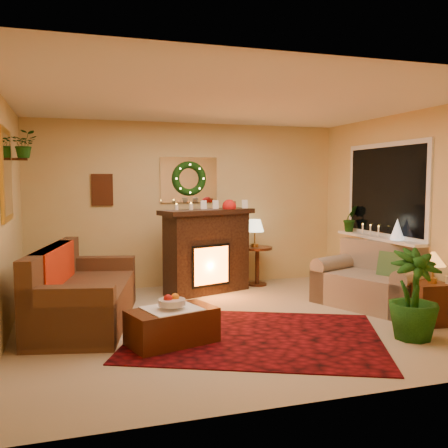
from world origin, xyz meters
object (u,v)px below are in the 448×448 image
object	(u,v)px
fireplace	(207,256)
coffee_table	(172,324)
loveseat	(373,276)
sofa	(86,287)
side_table_round	(257,265)
end_table_square	(428,301)

from	to	relation	value
fireplace	coffee_table	xyz separation A→B (m)	(-0.99, -2.21, -0.34)
loveseat	sofa	bearing A→B (deg)	151.36
side_table_round	end_table_square	xyz separation A→B (m)	(1.13, -2.65, -0.05)
fireplace	coffee_table	world-z (taller)	fireplace
loveseat	coffee_table	bearing A→B (deg)	170.69
sofa	coffee_table	bearing A→B (deg)	-39.59
loveseat	end_table_square	world-z (taller)	loveseat
sofa	loveseat	xyz separation A→B (m)	(3.68, -0.35, -0.01)
fireplace	sofa	bearing A→B (deg)	-166.50
side_table_round	coffee_table	xyz separation A→B (m)	(-1.90, -2.47, -0.11)
fireplace	coffee_table	size ratio (longest dim) A/B	1.47
loveseat	end_table_square	xyz separation A→B (m)	(0.16, -0.88, -0.15)
fireplace	coffee_table	bearing A→B (deg)	-133.14
fireplace	end_table_square	xyz separation A→B (m)	(2.04, -2.39, -0.28)
fireplace	end_table_square	bearing A→B (deg)	-68.60
loveseat	coffee_table	size ratio (longest dim) A/B	1.65
coffee_table	end_table_square	bearing A→B (deg)	-20.45
side_table_round	end_table_square	size ratio (longest dim) A/B	1.27
side_table_round	end_table_square	bearing A→B (deg)	-66.95
coffee_table	side_table_round	bearing A→B (deg)	35.39
fireplace	loveseat	xyz separation A→B (m)	(1.88, -1.51, -0.13)
sofa	fireplace	bearing A→B (deg)	45.50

